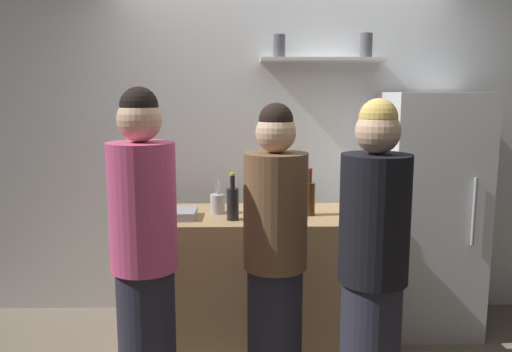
% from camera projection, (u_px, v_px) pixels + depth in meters
% --- Properties ---
extents(back_wall_assembly, '(4.80, 0.32, 2.60)m').
position_uv_depth(back_wall_assembly, '(283.00, 145.00, 4.07)').
color(back_wall_assembly, white).
rests_on(back_wall_assembly, ground).
extents(refrigerator, '(0.65, 0.67, 1.71)m').
position_uv_depth(refrigerator, '(428.00, 212.00, 3.77)').
color(refrigerator, silver).
rests_on(refrigerator, ground).
extents(counter, '(1.59, 0.66, 0.93)m').
position_uv_depth(counter, '(256.00, 282.00, 3.48)').
color(counter, '#9E7A51').
rests_on(counter, ground).
extents(baking_pan, '(0.34, 0.24, 0.05)m').
position_uv_depth(baking_pan, '(169.00, 214.00, 3.30)').
color(baking_pan, gray).
rests_on(baking_pan, counter).
extents(utensil_holder, '(0.09, 0.09, 0.23)m').
position_uv_depth(utensil_holder, '(218.00, 204.00, 3.42)').
color(utensil_holder, '#B2B2B7').
rests_on(utensil_holder, counter).
extents(wine_bottle_dark_glass, '(0.08, 0.08, 0.29)m').
position_uv_depth(wine_bottle_dark_glass, '(233.00, 202.00, 3.24)').
color(wine_bottle_dark_glass, black).
rests_on(wine_bottle_dark_glass, counter).
extents(wine_bottle_green_glass, '(0.08, 0.08, 0.35)m').
position_uv_depth(wine_bottle_green_glass, '(359.00, 200.00, 3.20)').
color(wine_bottle_green_glass, '#19471E').
rests_on(wine_bottle_green_glass, counter).
extents(wine_bottle_pale_glass, '(0.08, 0.08, 0.29)m').
position_uv_depth(wine_bottle_pale_glass, '(260.00, 203.00, 3.24)').
color(wine_bottle_pale_glass, '#B2BFB2').
rests_on(wine_bottle_pale_glass, counter).
extents(wine_bottle_amber_glass, '(0.07, 0.07, 0.31)m').
position_uv_depth(wine_bottle_amber_glass, '(309.00, 197.00, 3.36)').
color(wine_bottle_amber_glass, '#472814').
rests_on(wine_bottle_amber_glass, counter).
extents(water_bottle_plastic, '(0.09, 0.09, 0.23)m').
position_uv_depth(water_bottle_plastic, '(359.00, 198.00, 3.41)').
color(water_bottle_plastic, silver).
rests_on(water_bottle_plastic, counter).
extents(person_brown_jacket, '(0.34, 0.34, 1.66)m').
position_uv_depth(person_brown_jacket, '(275.00, 260.00, 2.82)').
color(person_brown_jacket, '#262633').
rests_on(person_brown_jacket, ground).
extents(person_pink_top, '(0.34, 0.34, 1.74)m').
position_uv_depth(person_pink_top, '(144.00, 260.00, 2.67)').
color(person_pink_top, '#262633').
rests_on(person_pink_top, ground).
extents(person_blonde, '(0.34, 0.34, 1.68)m').
position_uv_depth(person_blonde, '(373.00, 273.00, 2.58)').
color(person_blonde, '#262633').
rests_on(person_blonde, ground).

